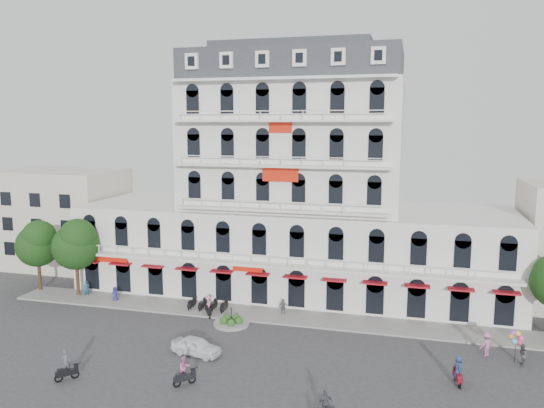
% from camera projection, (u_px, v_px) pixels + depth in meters
% --- Properties ---
extents(ground, '(120.00, 120.00, 0.00)m').
position_uv_depth(ground, '(243.00, 357.00, 40.68)').
color(ground, '#38383A').
rests_on(ground, ground).
extents(sidewalk, '(53.00, 4.00, 0.16)m').
position_uv_depth(sidewalk, '(273.00, 315.00, 49.27)').
color(sidewalk, gray).
rests_on(sidewalk, ground).
extents(main_building, '(45.00, 15.00, 25.80)m').
position_uv_depth(main_building, '(294.00, 197.00, 56.38)').
color(main_building, silver).
rests_on(main_building, ground).
extents(flank_building_west, '(14.00, 10.00, 12.00)m').
position_uv_depth(flank_building_west, '(64.00, 218.00, 66.45)').
color(flank_building_west, beige).
rests_on(flank_building_west, ground).
extents(traffic_island, '(3.20, 3.20, 1.60)m').
position_uv_depth(traffic_island, '(231.00, 322.00, 47.14)').
color(traffic_island, gray).
rests_on(traffic_island, ground).
extents(parked_scooter_row, '(4.40, 1.80, 1.10)m').
position_uv_depth(parked_scooter_row, '(208.00, 311.00, 50.69)').
color(parked_scooter_row, black).
rests_on(parked_scooter_row, ground).
extents(tree_west_outer, '(4.50, 4.48, 7.76)m').
position_uv_depth(tree_west_outer, '(38.00, 242.00, 55.95)').
color(tree_west_outer, '#382314').
rests_on(tree_west_outer, ground).
extents(tree_west_inner, '(4.76, 4.76, 8.25)m').
position_uv_depth(tree_west_inner, '(76.00, 243.00, 54.16)').
color(tree_west_inner, '#382314').
rests_on(tree_west_inner, ground).
extents(parked_car, '(4.23, 2.30, 1.37)m').
position_uv_depth(parked_car, '(196.00, 346.00, 41.04)').
color(parked_car, white).
rests_on(parked_car, ground).
extents(rider_west, '(1.29, 1.32, 2.26)m').
position_uv_depth(rider_west, '(66.00, 366.00, 36.86)').
color(rider_west, black).
rests_on(rider_west, ground).
extents(rider_southwest, '(1.30, 1.31, 2.11)m').
position_uv_depth(rider_southwest, '(184.00, 370.00, 36.16)').
color(rider_southwest, black).
rests_on(rider_southwest, ground).
extents(rider_east, '(0.65, 1.70, 2.10)m').
position_uv_depth(rider_east, '(458.00, 370.00, 36.25)').
color(rider_east, maroon).
rests_on(rider_east, ground).
extents(rider_northeast, '(1.45, 1.16, 2.13)m').
position_uv_depth(rider_northeast, '(325.00, 407.00, 31.59)').
color(rider_northeast, black).
rests_on(rider_northeast, ground).
extents(rider_center, '(1.09, 1.51, 2.02)m').
position_uv_depth(rider_center, '(208.00, 306.00, 49.07)').
color(rider_center, black).
rests_on(rider_center, ground).
extents(pedestrian_left, '(0.82, 0.61, 1.53)m').
position_uv_depth(pedestrian_left, '(115.00, 294.00, 53.22)').
color(pedestrian_left, navy).
rests_on(pedestrian_left, ground).
extents(pedestrian_mid, '(1.00, 0.60, 1.59)m').
position_uv_depth(pedestrian_mid, '(283.00, 307.00, 49.41)').
color(pedestrian_mid, slate).
rests_on(pedestrian_mid, ground).
extents(pedestrian_right, '(1.40, 1.31, 1.90)m').
position_uv_depth(pedestrian_right, '(486.00, 344.00, 40.75)').
color(pedestrian_right, '#BA6295').
rests_on(pedestrian_right, ground).
extents(pedestrian_far, '(0.74, 0.72, 1.71)m').
position_uv_depth(pedestrian_far, '(87.00, 289.00, 54.67)').
color(pedestrian_far, navy).
rests_on(pedestrian_far, ground).
extents(balloon_vendor, '(1.33, 1.26, 2.45)m').
position_uv_depth(balloon_vendor, '(520.00, 348.00, 39.22)').
color(balloon_vendor, '#4E4C52').
rests_on(balloon_vendor, ground).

